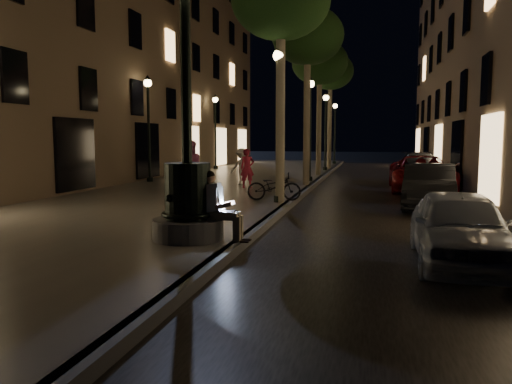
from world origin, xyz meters
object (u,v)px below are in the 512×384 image
(lamp_curb_c, at_px, (326,121))
(car_front, at_px, (460,227))
(pedestrian_red, at_px, (247,168))
(seated_man_laptop, at_px, (218,204))
(lamp_curb_a, at_px, (279,103))
(car_rear, at_px, (419,166))
(lamp_curb_d, at_px, (335,124))
(tree_near, at_px, (281,1))
(bicycle, at_px, (274,186))
(tree_third, at_px, (320,63))
(fountain_lamppost, at_px, (188,188))
(tree_second, at_px, (308,37))
(lamp_left_c, at_px, (215,122))
(car_third, at_px, (421,174))
(pedestrian_white, at_px, (242,167))
(pedestrian_pink, at_px, (191,166))
(lamp_left_b, at_px, (148,115))
(tree_far, at_px, (330,72))
(car_second, at_px, (429,186))
(lamp_curb_b, at_px, (310,115))
(stroller, at_px, (177,175))

(lamp_curb_c, bearing_deg, car_front, -78.98)
(pedestrian_red, bearing_deg, seated_man_laptop, -105.75)
(lamp_curb_a, height_order, car_rear, lamp_curb_a)
(lamp_curb_d, bearing_deg, lamp_curb_a, -90.00)
(tree_near, bearing_deg, bicycle, 123.80)
(lamp_curb_d, bearing_deg, pedestrian_red, -95.94)
(tree_near, height_order, tree_third, tree_near)
(fountain_lamppost, relative_size, tree_second, 0.70)
(lamp_curb_c, bearing_deg, pedestrian_red, -99.92)
(lamp_left_c, distance_m, car_third, 15.57)
(pedestrian_white, bearing_deg, car_front, 80.34)
(tree_third, bearing_deg, pedestrian_pink, -112.21)
(seated_man_laptop, height_order, car_front, seated_man_laptop)
(bicycle, bearing_deg, pedestrian_pink, 51.10)
(lamp_left_c, bearing_deg, pedestrian_red, -66.73)
(lamp_curb_d, height_order, pedestrian_red, lamp_curb_d)
(seated_man_laptop, distance_m, lamp_left_b, 14.09)
(lamp_curb_c, height_order, lamp_left_b, same)
(tree_second, distance_m, lamp_curb_a, 6.75)
(tree_second, relative_size, lamp_curb_a, 1.54)
(pedestrian_white, distance_m, bicycle, 5.56)
(lamp_left_c, height_order, car_third, lamp_left_c)
(pedestrian_pink, bearing_deg, tree_third, -135.02)
(fountain_lamppost, bearing_deg, pedestrian_red, 97.51)
(tree_far, height_order, car_third, tree_far)
(pedestrian_pink, bearing_deg, lamp_left_c, -99.15)
(seated_man_laptop, distance_m, lamp_curb_a, 6.43)
(lamp_left_b, relative_size, bicycle, 2.81)
(car_rear, bearing_deg, lamp_curb_c, 151.76)
(tree_third, height_order, pedestrian_white, tree_third)
(lamp_left_c, relative_size, car_second, 1.14)
(car_rear, bearing_deg, car_second, -92.39)
(tree_second, height_order, car_second, tree_second)
(pedestrian_pink, height_order, pedestrian_white, pedestrian_pink)
(car_second, height_order, pedestrian_red, pedestrian_red)
(lamp_curb_a, relative_size, lamp_curb_b, 1.00)
(lamp_curb_d, height_order, bicycle, lamp_curb_d)
(tree_third, relative_size, lamp_left_c, 1.50)
(lamp_curb_d, height_order, lamp_left_c, same)
(tree_far, xyz_separation_m, pedestrian_red, (-2.13, -13.74, -5.45))
(lamp_left_c, bearing_deg, bicycle, -66.19)
(fountain_lamppost, bearing_deg, tree_far, 88.14)
(lamp_curb_c, relative_size, car_second, 1.14)
(car_third, bearing_deg, tree_far, 112.39)
(stroller, bearing_deg, pedestrian_red, 25.83)
(car_front, distance_m, car_third, 12.37)
(lamp_curb_b, xyz_separation_m, lamp_left_b, (-7.10, -2.00, 0.00))
(lamp_curb_a, bearing_deg, stroller, 144.76)
(lamp_curb_b, distance_m, lamp_left_c, 10.70)
(lamp_curb_b, distance_m, car_third, 5.69)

